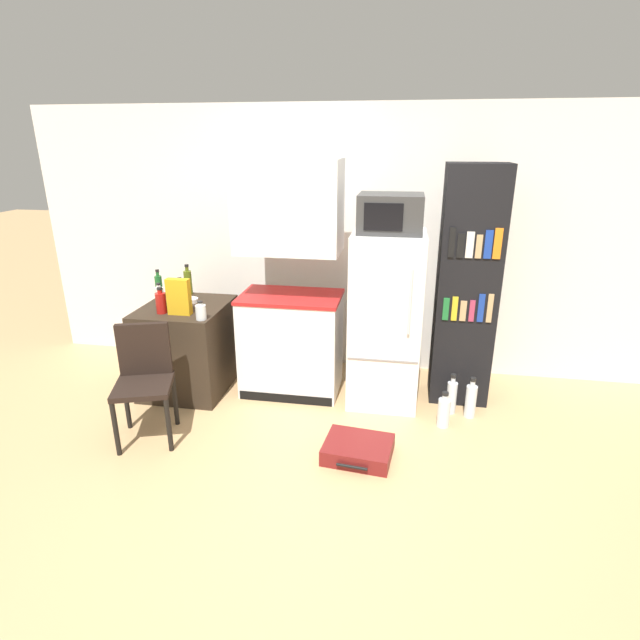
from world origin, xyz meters
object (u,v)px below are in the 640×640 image
(refrigerator, at_px, (386,320))
(bottle_wine_dark, at_px, (181,296))
(bowl, at_px, (191,300))
(chair, at_px, (144,372))
(water_bottle_front, at_px, (452,397))
(microwave, at_px, (390,213))
(bottle_olive_oil, at_px, (188,282))
(suitcase_large_flat, at_px, (358,450))
(kitchen_hutch, at_px, (290,290))
(cereal_box, at_px, (179,297))
(bottle_green_tall, at_px, (159,286))
(water_bottle_middle, at_px, (471,400))
(bottle_milk_white, at_px, (159,294))
(bottle_ketchup_red, at_px, (161,302))
(water_bottle_back, at_px, (444,412))
(side_table, at_px, (188,347))
(bookshelf, at_px, (467,289))
(bottle_clear_short, at_px, (201,312))

(refrigerator, bearing_deg, bottle_wine_dark, -174.82)
(bowl, bearing_deg, chair, -90.60)
(water_bottle_front, bearing_deg, microwave, 163.63)
(bottle_olive_oil, distance_m, suitcase_large_flat, 2.24)
(suitcase_large_flat, bearing_deg, kitchen_hutch, 132.26)
(cereal_box, bearing_deg, bottle_olive_oil, 106.80)
(bottle_green_tall, xyz_separation_m, bowl, (0.32, -0.06, -0.10))
(kitchen_hutch, relative_size, water_bottle_middle, 5.73)
(bottle_milk_white, distance_m, suitcase_large_flat, 2.21)
(bottle_ketchup_red, xyz_separation_m, water_bottle_back, (2.34, -0.09, -0.75))
(side_table, distance_m, refrigerator, 1.77)
(bottle_green_tall, xyz_separation_m, chair, (0.31, -0.95, -0.38))
(bookshelf, relative_size, water_bottle_middle, 5.65)
(chair, bearing_deg, water_bottle_front, -1.16)
(water_bottle_back, bearing_deg, bottle_wine_dark, 173.90)
(bottle_milk_white, xyz_separation_m, bottle_olive_oil, (0.15, 0.29, 0.04))
(water_bottle_middle, relative_size, water_bottle_back, 1.17)
(side_table, bearing_deg, kitchen_hutch, 7.45)
(bottle_clear_short, bearing_deg, bottle_olive_oil, 120.87)
(bottle_green_tall, height_order, chair, bottle_green_tall)
(chair, bearing_deg, kitchen_hutch, 26.54)
(bookshelf, xyz_separation_m, cereal_box, (-2.32, -0.43, -0.06))
(chair, bearing_deg, bottle_green_tall, 90.22)
(refrigerator, height_order, cereal_box, refrigerator)
(water_bottle_front, bearing_deg, water_bottle_middle, -14.39)
(bottle_wine_dark, xyz_separation_m, chair, (-0.00, -0.71, -0.38))
(refrigerator, relative_size, cereal_box, 4.84)
(microwave, relative_size, bottle_ketchup_red, 2.26)
(chair, bearing_deg, bottle_olive_oil, 77.59)
(bowl, bearing_deg, bottle_olive_oil, 117.17)
(bottle_milk_white, bearing_deg, water_bottle_front, -3.03)
(side_table, bearing_deg, water_bottle_middle, -2.74)
(bottle_milk_white, bearing_deg, refrigerator, 1.00)
(bottle_wine_dark, xyz_separation_m, bottle_ketchup_red, (-0.11, -0.14, -0.02))
(kitchen_hutch, relative_size, bookshelf, 1.01)
(bottle_green_tall, xyz_separation_m, bottle_milk_white, (0.06, -0.11, -0.04))
(kitchen_hutch, relative_size, bowl, 15.61)
(bottle_milk_white, xyz_separation_m, bowl, (0.27, 0.05, -0.06))
(kitchen_hutch, distance_m, water_bottle_front, 1.61)
(refrigerator, height_order, bottle_ketchup_red, refrigerator)
(bottle_wine_dark, relative_size, water_bottle_front, 0.77)
(bottle_green_tall, bearing_deg, cereal_box, -45.88)
(suitcase_large_flat, distance_m, water_bottle_middle, 1.11)
(refrigerator, height_order, bowl, refrigerator)
(refrigerator, distance_m, bottle_ketchup_red, 1.87)
(microwave, xyz_separation_m, chair, (-1.73, -0.87, -1.08))
(bottle_wine_dark, relative_size, water_bottle_middle, 0.77)
(microwave, xyz_separation_m, bottle_olive_oil, (-1.84, 0.25, -0.70))
(bottle_milk_white, bearing_deg, bottle_clear_short, -34.19)
(cereal_box, xyz_separation_m, chair, (-0.06, -0.57, -0.41))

